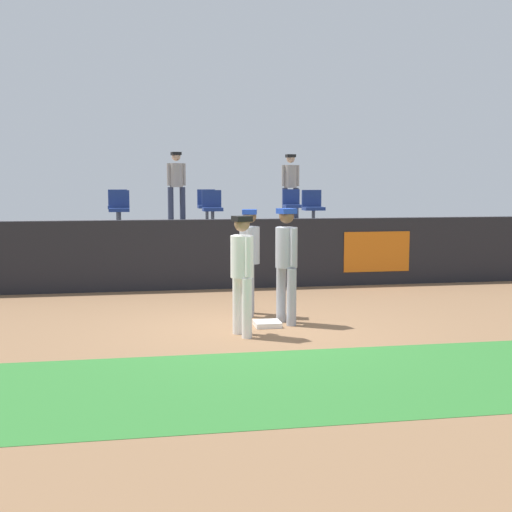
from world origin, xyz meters
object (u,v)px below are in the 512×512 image
Objects in this scene: player_fielder_home at (242,267)px; seat_back_right at (292,203)px; seat_front_center at (212,206)px; seat_back_left at (118,204)px; seat_back_center at (207,204)px; spectator_hooded at (290,182)px; seat_front_right at (313,205)px; seat_front_left at (119,207)px; first_base at (267,324)px; spectator_capped at (176,181)px; player_runner_visitor at (250,254)px; player_coach_visitor at (286,257)px.

player_fielder_home is 2.09× the size of seat_back_right.
seat_front_center is 2.84m from seat_back_left.
seat_back_center is 2.53m from spectator_hooded.
spectator_hooded reaches higher than seat_front_right.
seat_back_left is 1.80m from seat_front_left.
seat_back_left is (-2.43, 7.19, 1.66)m from first_base.
spectator_capped is at bearing 96.48° from first_base.
seat_back_center reaches higher than first_base.
seat_back_center is at bearing -167.92° from player_runner_visitor.
seat_front_center and seat_back_left have the same top height.
player_fielder_home is 1.56m from player_runner_visitor.
seat_back_left is 1.00× the size of seat_front_left.
seat_back_center is (-0.52, 7.03, 0.64)m from player_coach_visitor.
seat_back_center is at bearing 122.14° from spectator_capped.
seat_front_right is at bearing 0.01° from seat_front_center.
spectator_hooded is at bearing 16.00° from seat_back_center.
first_base is at bearing -106.09° from seat_back_right.
spectator_hooded reaches higher than first_base.
first_base is 0.22× the size of spectator_capped.
seat_front_center is at bearing -39.42° from seat_back_left.
seat_front_right is 4.93m from seat_back_left.
player_coach_visitor is 2.18× the size of seat_front_right.
player_runner_visitor is 2.13× the size of seat_back_right.
spectator_capped reaches higher than seat_front_center.
seat_back_left is (-2.19, 1.80, 0.00)m from seat_front_center.
seat_front_center reaches higher than player_coach_visitor.
player_runner_visitor is at bearing -167.64° from player_coach_visitor.
player_coach_visitor reaches higher than player_runner_visitor.
spectator_hooded is at bearing 167.71° from spectator_capped.
seat_front_left is (-4.43, -1.80, 0.00)m from seat_back_right.
player_runner_visitor is 7.40m from spectator_hooded.
seat_front_right is at bearing 68.18° from first_base.
seat_back_center is 1.80m from seat_front_center.
player_fielder_home is at bearing 68.76° from spectator_hooded.
spectator_capped reaches higher than player_runner_visitor.
player_runner_visitor is 6.65m from seat_back_right.
player_coach_visitor is 2.18× the size of seat_front_left.
seat_front_right is (2.64, 5.95, 0.69)m from player_fielder_home.
player_fielder_home is 2.09× the size of seat_front_right.
spectator_hooded is at bearing 74.46° from first_base.
player_coach_visitor is 1.01× the size of spectator_capped.
spectator_capped is at bearing 171.44° from player_coach_visitor.
seat_front_right reaches higher than player_runner_visitor.
seat_back_right is at bearing 76.82° from spectator_hooded.
player_runner_visitor is at bearing -88.40° from seat_front_center.
seat_back_right is 4.78m from seat_front_left.
seat_back_right is 0.47× the size of spectator_hooded.
seat_front_center is at bearing 161.02° from player_fielder_home.
seat_front_right is 2.40m from seat_front_center.
player_fielder_home is 0.96× the size of spectator_capped.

